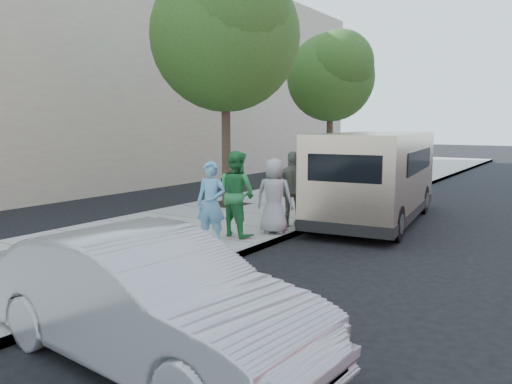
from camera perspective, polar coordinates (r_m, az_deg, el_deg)
ground at (r=12.83m, az=-1.58°, el=-4.40°), size 120.00×120.00×0.00m
sidewalk at (r=13.40m, az=-5.09°, el=-3.57°), size 5.00×60.00×0.15m
curb_face at (r=12.06m, az=4.05°, el=-4.84°), size 0.12×60.00×0.16m
near_building at (r=22.91m, az=-24.47°, el=12.83°), size 8.00×44.00×10.00m
tree_near at (r=16.06m, az=-3.40°, el=17.95°), size 4.62×4.60×7.53m
tree_far at (r=22.47m, az=8.65°, el=13.24°), size 3.92×3.80×6.49m
parking_meter at (r=12.99m, az=5.94°, el=1.32°), size 0.33×0.18×1.53m
van at (r=14.21m, az=13.58°, el=1.90°), size 2.97×6.85×2.46m
sedan at (r=5.89m, az=-12.24°, el=-11.80°), size 4.62×1.90×1.49m
person_officer at (r=10.58m, az=-5.14°, el=-1.31°), size 0.74×0.59×1.78m
person_green_shirt at (r=11.38m, az=-2.24°, el=-0.18°), size 1.06×0.89×1.96m
person_gray_shirt at (r=11.66m, az=2.10°, el=-0.46°), size 0.99×0.79×1.77m
person_striped_polo at (r=12.43m, az=4.28°, el=0.31°), size 1.15×1.04×1.89m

